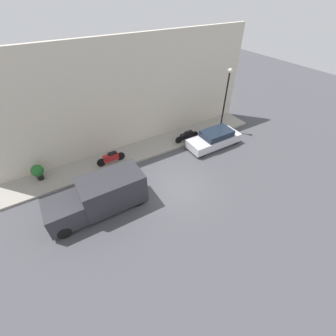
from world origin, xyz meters
The scene contains 9 objects.
ground_plane centered at (0.00, 0.00, 0.00)m, with size 60.00×60.00×0.00m, color #47474C.
sidewalk centered at (4.52, 0.00, 0.08)m, with size 2.28×19.19×0.15m.
building_facade centered at (5.81, 0.00, 3.76)m, with size 0.30×19.19×7.51m.
parked_car centered at (2.33, -5.00, 0.60)m, with size 1.64×4.20×1.24m.
delivery_van centered at (0.66, 4.47, 1.00)m, with size 1.88×5.19×1.97m.
motorcycle_red centered at (4.14, 2.59, 0.59)m, with size 0.30×1.98×0.81m.
motorcycle_black centered at (3.80, -3.48, 0.57)m, with size 0.30×2.09×0.77m.
streetlamp centered at (3.82, -6.95, 3.28)m, with size 0.32×0.32×4.91m.
potted_plant centered at (4.88, 7.04, 0.78)m, with size 0.75×0.75×1.06m.
Camera 1 is at (-8.28, 5.50, 9.89)m, focal length 24.00 mm.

